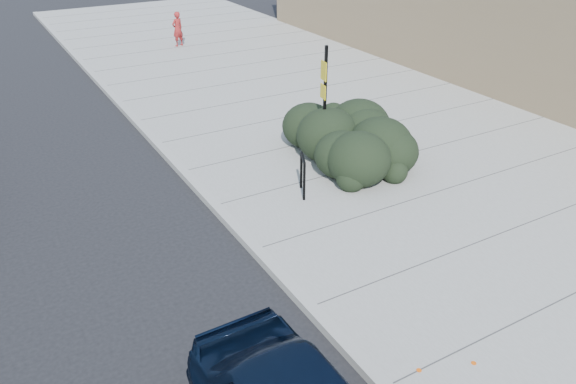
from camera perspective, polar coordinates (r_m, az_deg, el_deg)
name	(u,v)px	position (r m, az deg, el deg)	size (l,w,h in m)	color
ground	(311,313)	(9.77, 2.39, -12.22)	(120.00, 120.00, 0.00)	black
sidewalk_near	(385,143)	(16.08, 9.86, 4.93)	(11.20, 50.00, 0.15)	gray
curb_near	(199,189)	(13.47, -8.99, 0.26)	(0.22, 50.00, 0.17)	#9E9E99
bike_rack	(303,172)	(12.74, 1.51, 2.09)	(0.31, 0.59, 0.94)	black
sign_post	(324,97)	(14.27, 3.71, 9.65)	(0.14, 0.33, 2.92)	black
hedge	(342,126)	(14.77, 5.48, 6.67)	(2.07, 4.14, 1.55)	black
pedestrian	(178,29)	(26.45, -11.16, 15.94)	(0.55, 0.36, 1.50)	maroon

